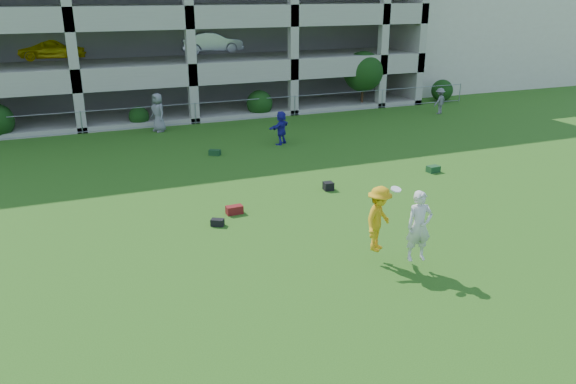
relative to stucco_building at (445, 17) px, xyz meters
name	(u,v)px	position (x,y,z in m)	size (l,w,h in m)	color
ground	(363,273)	(-23.00, -28.00, -5.00)	(100.00, 100.00, 0.00)	#235114
stucco_building	(445,17)	(0.00, 0.00, 0.00)	(16.00, 14.00, 10.00)	beige
bystander_c	(158,112)	(-25.20, -10.01, -3.99)	(0.99, 0.64, 2.02)	slate
bystander_d	(281,128)	(-20.16, -14.86, -4.19)	(1.50, 0.48, 1.61)	#25219B
bystander_f	(440,101)	(-8.70, -11.80, -4.23)	(1.00, 0.57, 1.55)	slate
bag_red_a	(234,210)	(-24.92, -22.71, -4.86)	(0.55, 0.30, 0.28)	#5C160F
bag_black_b	(217,222)	(-25.71, -23.47, -4.89)	(0.40, 0.25, 0.22)	black
bag_green_c	(433,169)	(-16.00, -21.38, -4.87)	(0.50, 0.35, 0.26)	#13361D
crate_d	(328,186)	(-20.96, -21.74, -4.85)	(0.35, 0.35, 0.30)	black
bag_green_g	(215,152)	(-23.67, -15.56, -4.88)	(0.50, 0.30, 0.25)	#14381D
frisbee_contest	(390,221)	(-22.11, -27.81, -3.72)	(1.77, 1.72, 1.96)	orange
parking_garage	(160,7)	(-23.01, -0.30, 1.01)	(30.00, 14.00, 12.00)	#9E998C
fence	(195,113)	(-23.00, -9.00, -4.39)	(36.06, 0.06, 1.20)	gray
shrub_row	(268,90)	(-18.41, -8.30, -3.49)	(34.38, 2.52, 3.50)	#163D11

